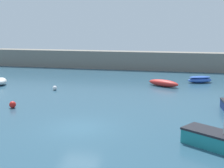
{
  "coord_description": "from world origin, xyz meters",
  "views": [
    {
      "loc": [
        6.39,
        -18.0,
        6.35
      ],
      "look_at": [
        -0.3,
        10.25,
        0.97
      ],
      "focal_mm": 50.0,
      "sensor_mm": 36.0,
      "label": 1
    }
  ],
  "objects_px": {
    "sailboat_tall_mast": "(223,141)",
    "mooring_buoy_white": "(55,88)",
    "mooring_buoy_red": "(13,105)",
    "rowboat_with_red_cover": "(200,79)",
    "fishing_dinghy_green": "(1,81)",
    "open_tender_yellow": "(163,83)"
  },
  "relations": [
    {
      "from": "sailboat_tall_mast",
      "to": "mooring_buoy_white",
      "type": "height_order",
      "value": "sailboat_tall_mast"
    },
    {
      "from": "mooring_buoy_red",
      "to": "rowboat_with_red_cover",
      "type": "bearing_deg",
      "value": 45.33
    },
    {
      "from": "rowboat_with_red_cover",
      "to": "mooring_buoy_red",
      "type": "relative_size",
      "value": 5.81
    },
    {
      "from": "fishing_dinghy_green",
      "to": "rowboat_with_red_cover",
      "type": "xyz_separation_m",
      "value": [
        21.41,
        6.32,
        0.0
      ]
    },
    {
      "from": "rowboat_with_red_cover",
      "to": "mooring_buoy_red",
      "type": "bearing_deg",
      "value": 22.02
    },
    {
      "from": "mooring_buoy_red",
      "to": "sailboat_tall_mast",
      "type": "bearing_deg",
      "value": -18.56
    },
    {
      "from": "fishing_dinghy_green",
      "to": "sailboat_tall_mast",
      "type": "xyz_separation_m",
      "value": [
        21.83,
        -13.83,
        0.09
      ]
    },
    {
      "from": "open_tender_yellow",
      "to": "fishing_dinghy_green",
      "type": "bearing_deg",
      "value": 38.33
    },
    {
      "from": "open_tender_yellow",
      "to": "mooring_buoy_white",
      "type": "relative_size",
      "value": 8.39
    },
    {
      "from": "open_tender_yellow",
      "to": "mooring_buoy_red",
      "type": "distance_m",
      "value": 16.14
    },
    {
      "from": "fishing_dinghy_green",
      "to": "sailboat_tall_mast",
      "type": "distance_m",
      "value": 25.84
    },
    {
      "from": "mooring_buoy_white",
      "to": "mooring_buoy_red",
      "type": "bearing_deg",
      "value": -93.32
    },
    {
      "from": "sailboat_tall_mast",
      "to": "mooring_buoy_red",
      "type": "distance_m",
      "value": 16.1
    },
    {
      "from": "open_tender_yellow",
      "to": "rowboat_with_red_cover",
      "type": "relative_size",
      "value": 1.2
    },
    {
      "from": "sailboat_tall_mast",
      "to": "mooring_buoy_red",
      "type": "xyz_separation_m",
      "value": [
        -15.26,
        5.12,
        -0.2
      ]
    },
    {
      "from": "fishing_dinghy_green",
      "to": "rowboat_with_red_cover",
      "type": "relative_size",
      "value": 0.82
    },
    {
      "from": "fishing_dinghy_green",
      "to": "rowboat_with_red_cover",
      "type": "height_order",
      "value": "same"
    },
    {
      "from": "sailboat_tall_mast",
      "to": "mooring_buoy_white",
      "type": "xyz_separation_m",
      "value": [
        -14.84,
        12.38,
        -0.25
      ]
    },
    {
      "from": "sailboat_tall_mast",
      "to": "mooring_buoy_red",
      "type": "height_order",
      "value": "sailboat_tall_mast"
    },
    {
      "from": "open_tender_yellow",
      "to": "rowboat_with_red_cover",
      "type": "bearing_deg",
      "value": -112.65
    },
    {
      "from": "rowboat_with_red_cover",
      "to": "sailboat_tall_mast",
      "type": "xyz_separation_m",
      "value": [
        0.41,
        -20.15,
        0.09
      ]
    },
    {
      "from": "rowboat_with_red_cover",
      "to": "mooring_buoy_red",
      "type": "xyz_separation_m",
      "value": [
        -14.85,
        -15.03,
        -0.12
      ]
    }
  ]
}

